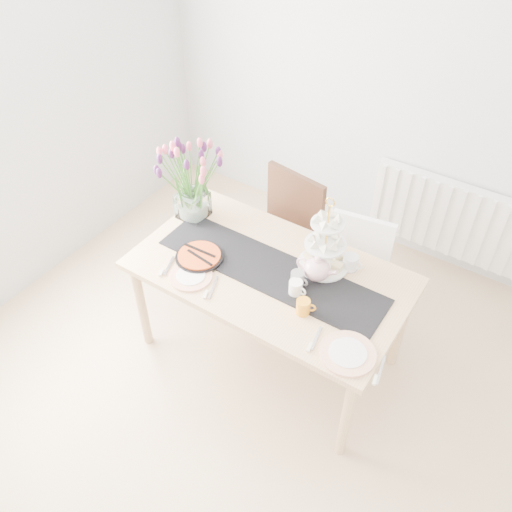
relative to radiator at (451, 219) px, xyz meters
The scene contains 16 objects.
room_shell 2.40m from the radiator, 102.86° to the right, with size 4.50×4.50×4.50m.
radiator is the anchor object (origin of this frame).
dining_table 1.62m from the radiator, 114.15° to the right, with size 1.60×0.90×0.75m.
chair_brown 1.28m from the radiator, 135.48° to the right, with size 0.53×0.53×0.94m.
chair_white 0.98m from the radiator, 111.16° to the right, with size 0.47×0.47×0.83m.
table_runner 1.63m from the radiator, 114.15° to the right, with size 1.40×0.35×0.01m, color black.
tulip_vase 1.98m from the radiator, 135.96° to the right, with size 0.63×0.63×0.54m.
cake_stand 1.39m from the radiator, 108.42° to the right, with size 0.30×0.30×0.44m.
teapot 1.48m from the radiator, 106.34° to the right, with size 0.24×0.20×0.16m, color white, non-canonical shape.
cream_jug 1.27m from the radiator, 103.32° to the right, with size 0.09×0.09×0.09m, color silver.
tart_tin 1.95m from the radiator, 123.36° to the right, with size 0.29×0.29×0.03m.
mug_grey 1.59m from the radiator, 107.64° to the right, with size 0.08×0.08×0.09m, color gray.
mug_white 1.64m from the radiator, 106.01° to the right, with size 0.08×0.08×0.09m, color white.
mug_orange 1.71m from the radiator, 101.62° to the right, with size 0.08×0.08×0.09m, color orange.
plate_left 2.05m from the radiator, 119.84° to the right, with size 0.25×0.25×0.01m, color silver.
plate_right 1.78m from the radiator, 90.35° to the right, with size 0.29×0.29×0.01m, color white.
Camera 1 is at (1.02, -1.20, 2.94)m, focal length 38.00 mm.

